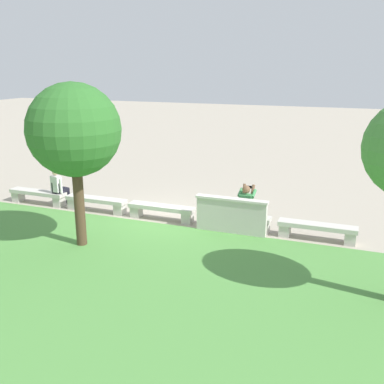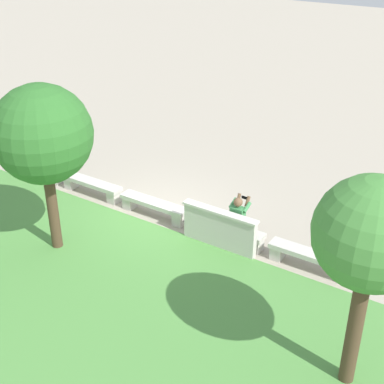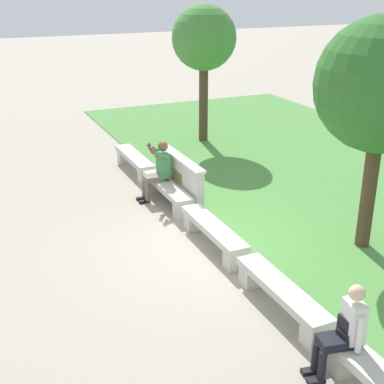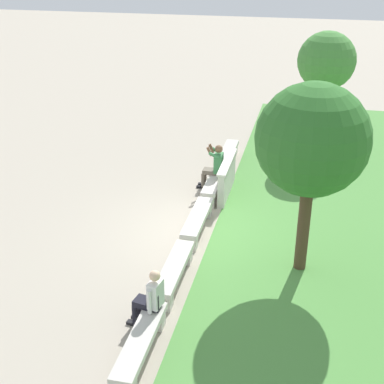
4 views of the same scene
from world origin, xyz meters
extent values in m
plane|color=#A89E8C|center=(0.00, 0.00, 0.00)|extent=(80.00, 80.00, 0.00)
cube|color=#518E42|center=(0.00, 4.38, 0.01)|extent=(23.06, 8.00, 0.03)
cube|color=beige|center=(-4.51, 0.00, 0.39)|extent=(2.04, 0.40, 0.12)
cube|color=beige|center=(-5.35, 0.00, 0.17)|extent=(0.28, 0.34, 0.33)
cube|color=beige|center=(-3.67, 0.00, 0.17)|extent=(0.28, 0.34, 0.33)
cube|color=beige|center=(-2.26, 0.00, 0.39)|extent=(2.04, 0.40, 0.12)
cube|color=beige|center=(-3.10, 0.00, 0.17)|extent=(0.28, 0.34, 0.33)
cube|color=beige|center=(-1.41, 0.00, 0.17)|extent=(0.28, 0.34, 0.33)
cube|color=beige|center=(0.00, 0.00, 0.39)|extent=(2.04, 0.40, 0.12)
cube|color=beige|center=(-0.84, 0.00, 0.17)|extent=(0.28, 0.34, 0.33)
cube|color=beige|center=(0.84, 0.00, 0.17)|extent=(0.28, 0.34, 0.33)
cube|color=beige|center=(2.26, 0.00, 0.39)|extent=(2.04, 0.40, 0.12)
cube|color=beige|center=(1.41, 0.00, 0.17)|extent=(0.28, 0.34, 0.33)
cube|color=beige|center=(3.10, 0.00, 0.17)|extent=(0.28, 0.34, 0.33)
cube|color=beige|center=(4.51, 0.00, 0.39)|extent=(2.04, 0.40, 0.12)
cube|color=beige|center=(3.67, 0.00, 0.17)|extent=(0.28, 0.34, 0.33)
cube|color=beige|center=(5.35, 0.00, 0.17)|extent=(0.28, 0.34, 0.33)
cube|color=beige|center=(-2.26, 0.34, 0.47)|extent=(1.95, 0.18, 0.95)
cube|color=beige|center=(-2.26, 0.34, 0.98)|extent=(2.01, 0.24, 0.06)
cube|color=brown|center=(-2.26, 0.24, 0.59)|extent=(0.44, 0.02, 0.22)
cube|color=black|center=(-2.69, -0.45, 0.03)|extent=(0.11, 0.24, 0.06)
cylinder|color=#6B6051|center=(-2.69, -0.38, 0.24)|extent=(0.11, 0.11, 0.42)
cube|color=black|center=(-2.49, -0.45, 0.03)|extent=(0.11, 0.24, 0.06)
cylinder|color=#6B6051|center=(-2.49, -0.38, 0.24)|extent=(0.11, 0.11, 0.42)
cube|color=#6B6051|center=(-2.58, -0.19, 0.51)|extent=(0.31, 0.43, 0.12)
cube|color=#3D894C|center=(-2.58, 0.04, 0.79)|extent=(0.35, 0.23, 0.56)
sphere|color=brown|center=(-2.58, 0.04, 1.21)|extent=(0.22, 0.22, 0.22)
cylinder|color=#3D894C|center=(-2.77, -0.06, 1.08)|extent=(0.10, 0.31, 0.21)
cylinder|color=brown|center=(-2.71, -0.20, 1.16)|extent=(0.11, 0.19, 0.27)
cylinder|color=#3D894C|center=(-2.39, -0.06, 1.08)|extent=(0.10, 0.31, 0.21)
cylinder|color=brown|center=(-2.46, -0.20, 1.16)|extent=(0.10, 0.19, 0.27)
cube|color=black|center=(-2.58, -0.26, 1.20)|extent=(0.15, 0.02, 0.08)
cube|color=black|center=(3.53, -0.39, 0.03)|extent=(0.14, 0.24, 0.06)
cylinder|color=black|center=(3.54, -0.34, 0.24)|extent=(0.10, 0.10, 0.42)
cube|color=black|center=(3.71, -0.43, 0.03)|extent=(0.14, 0.24, 0.06)
cylinder|color=black|center=(3.72, -0.37, 0.24)|extent=(0.10, 0.10, 0.42)
cube|color=black|center=(3.67, -0.18, 0.51)|extent=(0.35, 0.45, 0.12)
cube|color=silver|center=(3.71, 0.04, 0.77)|extent=(0.35, 0.26, 0.52)
sphere|color=beige|center=(3.71, 0.04, 1.16)|extent=(0.20, 0.20, 0.20)
cylinder|color=silver|center=(3.51, 0.06, 0.72)|extent=(0.08, 0.08, 0.48)
cylinder|color=silver|center=(3.90, -0.02, 0.72)|extent=(0.08, 0.08, 0.48)
cube|color=black|center=(3.69, 0.03, 0.63)|extent=(0.28, 0.20, 0.36)
cube|color=black|center=(3.69, -0.08, 0.56)|extent=(0.20, 0.06, 0.16)
torus|color=black|center=(3.69, 0.03, 0.83)|extent=(0.10, 0.02, 0.10)
cylinder|color=#4C3826|center=(1.09, 2.52, 1.15)|extent=(0.26, 0.26, 2.29)
sphere|color=#2D6B28|center=(1.09, 2.52, 2.97)|extent=(2.27, 2.27, 2.27)
cylinder|color=#4C3826|center=(-6.30, 2.78, 1.24)|extent=(0.26, 0.26, 2.48)
sphere|color=#428438|center=(-6.30, 2.78, 3.04)|extent=(1.84, 1.84, 1.84)
camera|label=1|loc=(-5.40, 11.55, 4.47)|focal=42.00mm
camera|label=2|loc=(-7.77, 9.99, 7.31)|focal=50.00mm
camera|label=3|loc=(7.82, -3.94, 4.60)|focal=50.00mm
camera|label=4|loc=(11.21, 2.43, 6.52)|focal=50.00mm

